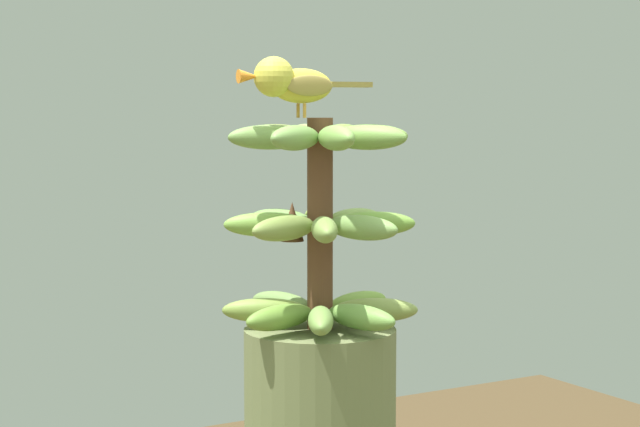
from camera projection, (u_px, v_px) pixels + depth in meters
name	position (u px, v px, depth m)	size (l,w,h in m)	color
banana_bunch	(320.00, 224.00, 1.71)	(0.30, 0.30, 0.32)	brown
perched_bird	(289.00, 82.00, 1.66)	(0.06, 0.21, 0.09)	#C68933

